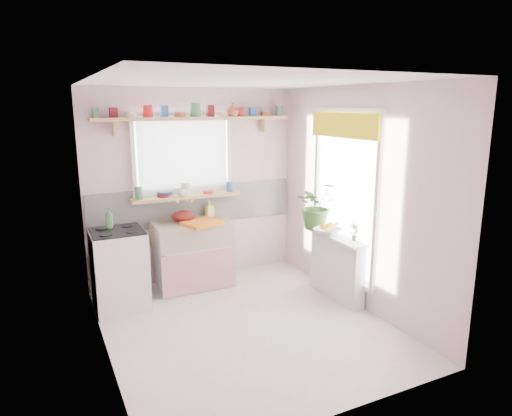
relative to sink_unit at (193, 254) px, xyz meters
name	(u,v)px	position (x,y,z in m)	size (l,w,h in m)	color
room	(265,181)	(0.81, -0.43, 0.94)	(3.20, 3.20, 3.20)	silver
sink_unit	(193,254)	(0.00, 0.00, 0.00)	(0.95, 0.65, 1.11)	white
cooker	(119,269)	(-0.95, -0.24, 0.03)	(0.58, 0.58, 0.93)	white
radiator_ledge	(337,266)	(1.45, -1.09, -0.03)	(0.22, 0.95, 0.78)	white
windowsill	(186,197)	(0.00, 0.19, 0.71)	(1.40, 0.22, 0.04)	tan
pine_shelf	(196,118)	(0.15, 0.18, 1.69)	(2.52, 0.24, 0.04)	tan
shelf_crockery	(194,112)	(0.13, 0.18, 1.76)	(2.47, 0.11, 0.12)	#3F7F4C
sill_crockery	(186,191)	(0.00, 0.19, 0.78)	(1.35, 0.11, 0.12)	#3F7F4C
dish_tray	(202,223)	(0.07, -0.19, 0.44)	(0.45, 0.34, 0.04)	orange
colander	(183,216)	(-0.09, 0.06, 0.49)	(0.30, 0.30, 0.14)	#58100F
jade_plant	(316,205)	(1.39, -0.70, 0.64)	(0.53, 0.46, 0.59)	#346026
fruit_bowl	(328,231)	(1.36, -1.01, 0.38)	(0.32, 0.32, 0.08)	silver
herb_pot	(354,232)	(1.48, -1.35, 0.45)	(0.11, 0.07, 0.21)	#39702C
soap_bottle_sink	(209,208)	(0.31, 0.21, 0.52)	(0.09, 0.10, 0.21)	#F0FA6F
sill_cup	(181,193)	(-0.08, 0.13, 0.78)	(0.13, 0.13, 0.10)	beige
sill_bowl	(165,194)	(-0.26, 0.25, 0.76)	(0.20, 0.20, 0.06)	#2F5099
shelf_vase	(233,110)	(0.63, 0.12, 1.79)	(0.16, 0.16, 0.17)	#9D4A30
cooker_bottle	(109,218)	(-1.00, -0.10, 0.60)	(0.09, 0.09, 0.24)	#408042
fruit	(328,226)	(1.37, -1.00, 0.44)	(0.20, 0.14, 0.10)	orange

